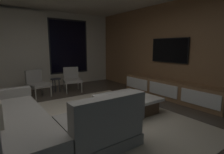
{
  "coord_description": "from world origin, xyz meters",
  "views": [
    {
      "loc": [
        -1.37,
        -2.97,
        1.46
      ],
      "look_at": [
        1.11,
        0.49,
        0.73
      ],
      "focal_mm": 28.51,
      "sensor_mm": 36.0,
      "label": 1
    }
  ],
  "objects_px": {
    "book_stack_on_coffee_table": "(130,95)",
    "accent_chair_by_curtain": "(37,82)",
    "sectional_couch": "(36,124)",
    "mounted_tv": "(169,50)",
    "media_console": "(169,90)",
    "coffee_table": "(127,104)",
    "accent_chair_near_window": "(72,78)",
    "side_stool": "(56,81)"
  },
  "relations": [
    {
      "from": "sectional_couch",
      "to": "media_console",
      "type": "distance_m",
      "value": 3.61
    },
    {
      "from": "book_stack_on_coffee_table",
      "to": "mounted_tv",
      "type": "bearing_deg",
      "value": 11.97
    },
    {
      "from": "sectional_couch",
      "to": "accent_chair_by_curtain",
      "type": "bearing_deg",
      "value": 76.67
    },
    {
      "from": "book_stack_on_coffee_table",
      "to": "mounted_tv",
      "type": "relative_size",
      "value": 0.24
    },
    {
      "from": "accent_chair_near_window",
      "to": "side_stool",
      "type": "relative_size",
      "value": 1.7
    },
    {
      "from": "coffee_table",
      "to": "accent_chair_near_window",
      "type": "height_order",
      "value": "accent_chair_near_window"
    },
    {
      "from": "accent_chair_near_window",
      "to": "accent_chair_by_curtain",
      "type": "height_order",
      "value": "same"
    },
    {
      "from": "media_console",
      "to": "coffee_table",
      "type": "bearing_deg",
      "value": -176.5
    },
    {
      "from": "book_stack_on_coffee_table",
      "to": "accent_chair_by_curtain",
      "type": "xyz_separation_m",
      "value": [
        -1.35,
        2.6,
        0.03
      ]
    },
    {
      "from": "sectional_couch",
      "to": "book_stack_on_coffee_table",
      "type": "relative_size",
      "value": 8.79
    },
    {
      "from": "media_console",
      "to": "mounted_tv",
      "type": "relative_size",
      "value": 2.59
    },
    {
      "from": "book_stack_on_coffee_table",
      "to": "mounted_tv",
      "type": "height_order",
      "value": "mounted_tv"
    },
    {
      "from": "sectional_couch",
      "to": "side_stool",
      "type": "bearing_deg",
      "value": 66.16
    },
    {
      "from": "media_console",
      "to": "accent_chair_by_curtain",
      "type": "bearing_deg",
      "value": 140.8
    },
    {
      "from": "sectional_couch",
      "to": "accent_chair_by_curtain",
      "type": "distance_m",
      "value": 2.76
    },
    {
      "from": "mounted_tv",
      "to": "accent_chair_by_curtain",
      "type": "bearing_deg",
      "value": 144.8
    },
    {
      "from": "coffee_table",
      "to": "accent_chair_near_window",
      "type": "bearing_deg",
      "value": 95.04
    },
    {
      "from": "accent_chair_by_curtain",
      "to": "mounted_tv",
      "type": "xyz_separation_m",
      "value": [
        3.14,
        -2.22,
        0.92
      ]
    },
    {
      "from": "side_stool",
      "to": "media_console",
      "type": "relative_size",
      "value": 0.15
    },
    {
      "from": "coffee_table",
      "to": "media_console",
      "type": "distance_m",
      "value": 1.64
    },
    {
      "from": "accent_chair_near_window",
      "to": "accent_chair_by_curtain",
      "type": "xyz_separation_m",
      "value": [
        -1.1,
        -0.02,
        0.0
      ]
    },
    {
      "from": "sectional_couch",
      "to": "mounted_tv",
      "type": "distance_m",
      "value": 3.95
    },
    {
      "from": "coffee_table",
      "to": "media_console",
      "type": "height_order",
      "value": "media_console"
    },
    {
      "from": "accent_chair_near_window",
      "to": "mounted_tv",
      "type": "distance_m",
      "value": 3.16
    },
    {
      "from": "mounted_tv",
      "to": "book_stack_on_coffee_table",
      "type": "bearing_deg",
      "value": -168.03
    },
    {
      "from": "book_stack_on_coffee_table",
      "to": "accent_chair_near_window",
      "type": "height_order",
      "value": "accent_chair_near_window"
    },
    {
      "from": "sectional_couch",
      "to": "coffee_table",
      "type": "bearing_deg",
      "value": 4.82
    },
    {
      "from": "media_console",
      "to": "mounted_tv",
      "type": "xyz_separation_m",
      "value": [
        0.18,
        0.2,
        1.1
      ]
    },
    {
      "from": "coffee_table",
      "to": "accent_chair_by_curtain",
      "type": "distance_m",
      "value": 2.85
    },
    {
      "from": "sectional_couch",
      "to": "mounted_tv",
      "type": "bearing_deg",
      "value": 7.0
    },
    {
      "from": "sectional_couch",
      "to": "media_console",
      "type": "bearing_deg",
      "value": 4.22
    },
    {
      "from": "book_stack_on_coffee_table",
      "to": "accent_chair_by_curtain",
      "type": "height_order",
      "value": "accent_chair_by_curtain"
    },
    {
      "from": "book_stack_on_coffee_table",
      "to": "accent_chair_near_window",
      "type": "distance_m",
      "value": 2.63
    },
    {
      "from": "accent_chair_by_curtain",
      "to": "side_stool",
      "type": "distance_m",
      "value": 0.6
    },
    {
      "from": "sectional_couch",
      "to": "mounted_tv",
      "type": "xyz_separation_m",
      "value": [
        3.78,
        0.46,
        1.06
      ]
    },
    {
      "from": "coffee_table",
      "to": "mounted_tv",
      "type": "distance_m",
      "value": 2.18
    },
    {
      "from": "book_stack_on_coffee_table",
      "to": "accent_chair_near_window",
      "type": "xyz_separation_m",
      "value": [
        -0.25,
        2.61,
        0.03
      ]
    },
    {
      "from": "coffee_table",
      "to": "sectional_couch",
      "type": "bearing_deg",
      "value": -175.18
    },
    {
      "from": "accent_chair_near_window",
      "to": "book_stack_on_coffee_table",
      "type": "bearing_deg",
      "value": -84.53
    },
    {
      "from": "book_stack_on_coffee_table",
      "to": "media_console",
      "type": "bearing_deg",
      "value": 6.43
    },
    {
      "from": "accent_chair_near_window",
      "to": "mounted_tv",
      "type": "relative_size",
      "value": 0.65
    },
    {
      "from": "accent_chair_by_curtain",
      "to": "mounted_tv",
      "type": "height_order",
      "value": "mounted_tv"
    }
  ]
}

